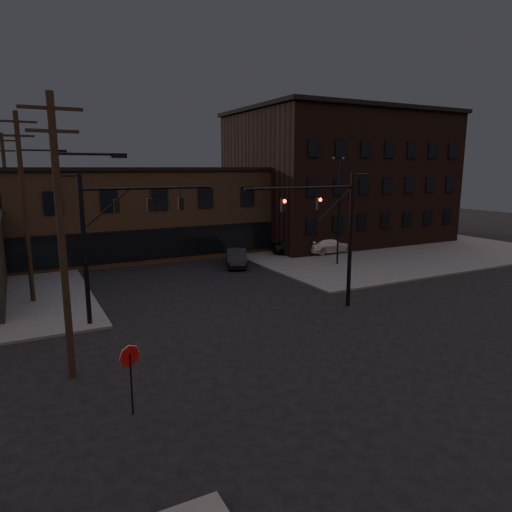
{
  "coord_description": "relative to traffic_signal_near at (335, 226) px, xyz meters",
  "views": [
    {
      "loc": [
        -10.89,
        -16.6,
        8.31
      ],
      "look_at": [
        0.54,
        5.22,
        3.5
      ],
      "focal_mm": 32.0,
      "sensor_mm": 36.0,
      "label": 1
    }
  ],
  "objects": [
    {
      "name": "ground",
      "position": [
        -5.36,
        -4.5,
        -4.93
      ],
      "size": [
        140.0,
        140.0,
        0.0
      ],
      "primitive_type": "plane",
      "color": "black",
      "rests_on": "ground"
    },
    {
      "name": "sidewalk_ne",
      "position": [
        16.64,
        17.5,
        -4.86
      ],
      "size": [
        30.0,
        30.0,
        0.15
      ],
      "primitive_type": "cube",
      "color": "#474744",
      "rests_on": "ground"
    },
    {
      "name": "building_row",
      "position": [
        -5.36,
        23.5,
        -0.93
      ],
      "size": [
        40.0,
        12.0,
        8.0
      ],
      "primitive_type": "cube",
      "color": "brown",
      "rests_on": "ground"
    },
    {
      "name": "building_right",
      "position": [
        16.64,
        21.5,
        2.07
      ],
      "size": [
        22.0,
        16.0,
        14.0
      ],
      "primitive_type": "cube",
      "color": "black",
      "rests_on": "ground"
    },
    {
      "name": "traffic_signal_near",
      "position": [
        0.0,
        0.0,
        0.0
      ],
      "size": [
        7.12,
        0.24,
        8.0
      ],
      "color": "black",
      "rests_on": "ground"
    },
    {
      "name": "traffic_signal_far",
      "position": [
        -12.07,
        3.5,
        0.08
      ],
      "size": [
        7.12,
        0.24,
        8.0
      ],
      "color": "black",
      "rests_on": "ground"
    },
    {
      "name": "stop_sign",
      "position": [
        -13.36,
        -6.49,
        -3.09
      ],
      "size": [
        0.72,
        0.33,
        2.48
      ],
      "color": "black",
      "rests_on": "ground"
    },
    {
      "name": "utility_pole_near",
      "position": [
        -14.79,
        -2.5,
        0.94
      ],
      "size": [
        3.7,
        0.28,
        11.0
      ],
      "color": "black",
      "rests_on": "ground"
    },
    {
      "name": "utility_pole_mid",
      "position": [
        -15.79,
        9.5,
        1.19
      ],
      "size": [
        3.7,
        0.28,
        11.5
      ],
      "color": "black",
      "rests_on": "ground"
    },
    {
      "name": "utility_pole_far",
      "position": [
        -16.86,
        21.5,
        0.85
      ],
      "size": [
        2.2,
        0.28,
        11.0
      ],
      "color": "black",
      "rests_on": "ground"
    },
    {
      "name": "lot_light_a",
      "position": [
        7.64,
        9.5,
        0.58
      ],
      "size": [
        1.5,
        0.28,
        9.14
      ],
      "color": "black",
      "rests_on": "ground"
    },
    {
      "name": "lot_light_b",
      "position": [
        13.64,
        14.5,
        0.58
      ],
      "size": [
        1.5,
        0.28,
        9.14
      ],
      "color": "black",
      "rests_on": "ground"
    },
    {
      "name": "parked_car_lot_a",
      "position": [
        7.03,
        15.37,
        -4.03
      ],
      "size": [
        4.73,
        2.86,
        1.51
      ],
      "primitive_type": "imported",
      "rotation": [
        0.0,
        0.0,
        1.31
      ],
      "color": "black",
      "rests_on": "sidewalk_ne"
    },
    {
      "name": "parked_car_lot_b",
      "position": [
        10.1,
        14.05,
        -4.05
      ],
      "size": [
        5.07,
        2.14,
        1.46
      ],
      "primitive_type": "imported",
      "rotation": [
        0.0,
        0.0,
        1.59
      ],
      "color": "#BBBBBD",
      "rests_on": "sidewalk_ne"
    },
    {
      "name": "car_crossing",
      "position": [
        -0.08,
        13.36,
        -4.16
      ],
      "size": [
        3.29,
        4.94,
        1.54
      ],
      "primitive_type": "imported",
      "rotation": [
        0.0,
        0.0,
        -0.39
      ],
      "color": "black",
      "rests_on": "ground"
    }
  ]
}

